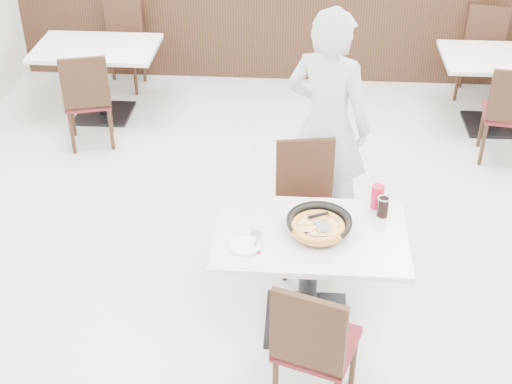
# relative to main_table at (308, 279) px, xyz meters

# --- Properties ---
(floor) EXTENTS (7.00, 7.00, 0.00)m
(floor) POSITION_rel_main_table_xyz_m (-0.32, 0.51, -0.38)
(floor) COLOR #AEAEA9
(floor) RESTS_ON ground
(wainscot_back) EXTENTS (5.90, 0.03, 1.10)m
(wainscot_back) POSITION_rel_main_table_xyz_m (-0.32, 3.99, 0.18)
(wainscot_back) COLOR black
(wainscot_back) RESTS_ON floor
(main_table) EXTENTS (1.25, 0.88, 0.75)m
(main_table) POSITION_rel_main_table_xyz_m (0.00, 0.00, 0.00)
(main_table) COLOR silver
(main_table) RESTS_ON floor
(chair_near) EXTENTS (0.53, 0.53, 0.95)m
(chair_near) POSITION_rel_main_table_xyz_m (0.05, -0.65, 0.10)
(chair_near) COLOR black
(chair_near) RESTS_ON floor
(chair_far) EXTENTS (0.48, 0.48, 0.95)m
(chair_far) POSITION_rel_main_table_xyz_m (-0.01, 0.64, 0.10)
(chair_far) COLOR black
(chair_far) RESTS_ON floor
(trivet) EXTENTS (0.13, 0.13, 0.04)m
(trivet) POSITION_rel_main_table_xyz_m (0.04, 0.02, 0.39)
(trivet) COLOR black
(trivet) RESTS_ON main_table
(pizza_pan) EXTENTS (0.41, 0.41, 0.01)m
(pizza_pan) POSITION_rel_main_table_xyz_m (0.05, 0.03, 0.42)
(pizza_pan) COLOR black
(pizza_pan) RESTS_ON trivet
(pizza) EXTENTS (0.36, 0.36, 0.02)m
(pizza) POSITION_rel_main_table_xyz_m (0.04, -0.04, 0.44)
(pizza) COLOR gold
(pizza) RESTS_ON pizza_pan
(pizza_server) EXTENTS (0.11, 0.12, 0.00)m
(pizza_server) POSITION_rel_main_table_xyz_m (0.07, -0.06, 0.47)
(pizza_server) COLOR white
(pizza_server) RESTS_ON pizza
(napkin) EXTENTS (0.20, 0.20, 0.00)m
(napkin) POSITION_rel_main_table_xyz_m (-0.40, -0.15, 0.38)
(napkin) COLOR white
(napkin) RESTS_ON main_table
(side_plate) EXTENTS (0.20, 0.20, 0.01)m
(side_plate) POSITION_rel_main_table_xyz_m (-0.39, -0.17, 0.38)
(side_plate) COLOR white
(side_plate) RESTS_ON napkin
(fork) EXTENTS (0.03, 0.15, 0.00)m
(fork) POSITION_rel_main_table_xyz_m (-0.33, -0.13, 0.39)
(fork) COLOR white
(fork) RESTS_ON side_plate
(cola_glass) EXTENTS (0.08, 0.08, 0.13)m
(cola_glass) POSITION_rel_main_table_xyz_m (0.46, 0.22, 0.44)
(cola_glass) COLOR black
(cola_glass) RESTS_ON main_table
(red_cup) EXTENTS (0.09, 0.09, 0.16)m
(red_cup) POSITION_rel_main_table_xyz_m (0.43, 0.32, 0.45)
(red_cup) COLOR #AE0D2A
(red_cup) RESTS_ON main_table
(diner_person) EXTENTS (0.78, 0.67, 1.81)m
(diner_person) POSITION_rel_main_table_xyz_m (0.11, 1.14, 0.53)
(diner_person) COLOR silver
(diner_person) RESTS_ON floor
(bg_table_left) EXTENTS (1.23, 0.84, 0.75)m
(bg_table_left) POSITION_rel_main_table_xyz_m (-2.13, 2.95, 0.00)
(bg_table_left) COLOR silver
(bg_table_left) RESTS_ON floor
(bg_chair_left_near) EXTENTS (0.52, 0.52, 0.95)m
(bg_chair_left_near) POSITION_rel_main_table_xyz_m (-2.09, 2.36, 0.10)
(bg_chair_left_near) COLOR black
(bg_chair_left_near) RESTS_ON floor
(bg_chair_left_far) EXTENTS (0.44, 0.44, 0.95)m
(bg_chair_left_far) POSITION_rel_main_table_xyz_m (-2.06, 3.64, 0.10)
(bg_chair_left_far) COLOR black
(bg_chair_left_far) RESTS_ON floor
(bg_table_right) EXTENTS (1.27, 0.91, 0.75)m
(bg_table_right) POSITION_rel_main_table_xyz_m (1.85, 2.97, 0.00)
(bg_table_right) COLOR silver
(bg_table_right) RESTS_ON floor
(bg_chair_right_near) EXTENTS (0.48, 0.48, 0.95)m
(bg_chair_right_near) POSITION_rel_main_table_xyz_m (1.78, 2.34, 0.10)
(bg_chair_right_near) COLOR black
(bg_chair_right_near) RESTS_ON floor
(bg_chair_right_far) EXTENTS (0.53, 0.53, 0.95)m
(bg_chair_right_far) POSITION_rel_main_table_xyz_m (1.79, 3.66, 0.10)
(bg_chair_right_far) COLOR black
(bg_chair_right_far) RESTS_ON floor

